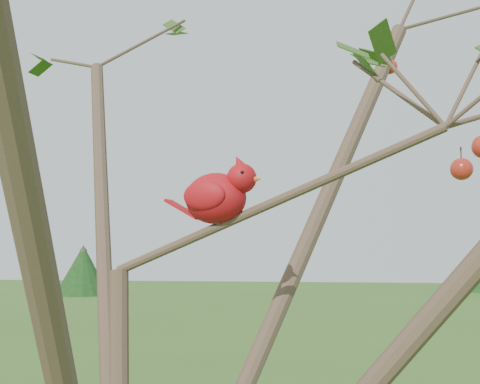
{
  "coord_description": "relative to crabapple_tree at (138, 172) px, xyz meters",
  "views": [
    {
      "loc": [
        0.35,
        -1.01,
        1.98
      ],
      "look_at": [
        0.19,
        0.07,
        2.09
      ],
      "focal_mm": 45.0,
      "sensor_mm": 36.0,
      "label": 1
    }
  ],
  "objects": [
    {
      "name": "distant_trees",
      "position": [
        -2.85,
        25.59,
        -0.67
      ],
      "size": [
        40.55,
        15.24,
        3.21
      ],
      "color": "#3D2A20",
      "rests_on": "ground"
    },
    {
      "name": "cardinal",
      "position": [
        0.12,
        0.11,
        -0.03
      ],
      "size": [
        0.2,
        0.12,
        0.14
      ],
      "rotation": [
        0.0,
        0.0,
        -0.28
      ],
      "color": "#A20D0E",
      "rests_on": "ground"
    },
    {
      "name": "crabapple_tree",
      "position": [
        0.0,
        0.0,
        0.0
      ],
      "size": [
        2.35,
        2.05,
        2.95
      ],
      "color": "#3D2A20",
      "rests_on": "ground"
    }
  ]
}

